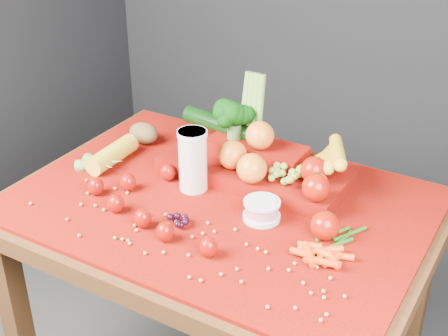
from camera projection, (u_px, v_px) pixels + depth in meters
The scene contains 12 objects.
table at pixel (220, 234), 1.69m from camera, with size 1.10×0.80×0.75m.
red_cloth at pixel (220, 202), 1.64m from camera, with size 1.05×0.75×0.01m, color #7D0C04.
milk_glass at pixel (193, 158), 1.64m from camera, with size 0.08×0.08×0.17m.
yogurt_bowl at pixel (262, 209), 1.55m from camera, with size 0.09×0.09×0.05m.
strawberry_scatter at pixel (145, 203), 1.57m from camera, with size 0.44×0.28×0.05m.
dark_grape_cluster at pixel (177, 220), 1.53m from camera, with size 0.06×0.05×0.03m, color black, non-canonical shape.
soybean_scatter at pixel (177, 237), 1.48m from camera, with size 0.84×0.24×0.01m, color #9D7843, non-canonical shape.
corn_ear at pixel (104, 161), 1.78m from camera, with size 0.19×0.23×0.06m.
potato at pixel (144, 133), 1.92m from camera, with size 0.10×0.07×0.07m, color brown.
baby_carrot_pile at pixel (315, 256), 1.40m from camera, with size 0.17×0.17×0.03m, color #EC3B08, non-canonical shape.
green_bean_pile at pixel (339, 238), 1.48m from camera, with size 0.14×0.12×0.01m, color #235714, non-canonical shape.
produce_mound at pixel (261, 160), 1.71m from camera, with size 0.61×0.36×0.27m.
Camera 1 is at (0.71, -1.19, 1.63)m, focal length 50.00 mm.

